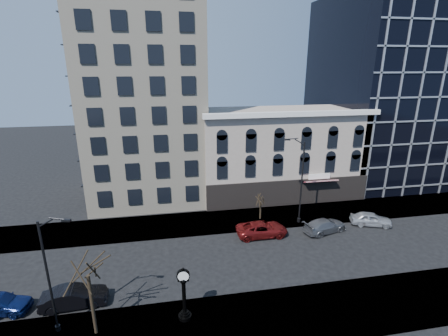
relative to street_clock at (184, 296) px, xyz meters
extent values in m
plane|color=black|center=(2.91, 6.95, -2.06)|extent=(160.00, 160.00, 0.00)
cube|color=gray|center=(2.91, 14.95, -2.00)|extent=(160.00, 6.00, 0.12)
cube|color=gray|center=(2.91, -1.05, -2.00)|extent=(160.00, 6.00, 0.12)
cube|color=beige|center=(-3.09, 25.95, 16.94)|extent=(15.00, 15.00, 38.00)
cube|color=#AB9C8D|center=(14.91, 22.95, 3.94)|extent=(22.00, 10.00, 12.00)
cube|color=white|center=(14.91, 17.75, 10.14)|extent=(22.60, 0.80, 0.60)
cube|color=black|center=(14.91, 17.90, -0.26)|extent=(22.00, 0.30, 3.60)
cube|color=maroon|center=(18.91, 17.35, 1.34)|extent=(4.50, 1.18, 0.55)
cube|color=black|center=(34.91, 27.95, 11.94)|extent=(20.00, 20.00, 28.00)
cylinder|color=black|center=(0.00, 0.00, -1.80)|extent=(0.97, 0.97, 0.26)
cylinder|color=black|center=(0.00, 0.00, -1.58)|extent=(0.71, 0.71, 0.18)
cylinder|color=black|center=(0.00, 0.00, -1.42)|extent=(0.53, 0.53, 0.14)
cylinder|color=black|center=(0.00, 0.00, -0.08)|extent=(0.28, 0.28, 2.56)
sphere|color=black|center=(0.00, 0.00, 1.29)|extent=(0.49, 0.49, 0.49)
cube|color=black|center=(0.00, 0.00, 1.38)|extent=(0.81, 0.27, 0.22)
cylinder|color=black|center=(0.00, 0.00, 1.73)|extent=(0.94, 0.37, 0.92)
cylinder|color=white|center=(0.00, -0.15, 1.73)|extent=(0.78, 0.09, 0.78)
cylinder|color=white|center=(0.00, 0.15, 1.73)|extent=(0.78, 0.09, 0.78)
sphere|color=black|center=(0.00, 0.00, 2.26)|extent=(0.18, 0.18, 0.18)
cylinder|color=black|center=(-8.84, 0.41, 2.30)|extent=(0.16, 0.16, 8.47)
cylinder|color=black|center=(-8.84, 0.41, -1.74)|extent=(0.35, 0.35, 0.39)
cube|color=black|center=(-7.03, -0.06, 6.68)|extent=(0.58, 0.34, 0.14)
cylinder|color=black|center=(14.29, 12.97, 2.95)|extent=(0.18, 0.18, 9.77)
cylinder|color=black|center=(14.29, 12.97, -1.71)|extent=(0.41, 0.41, 0.45)
cube|color=black|center=(12.21, 13.54, 8.00)|extent=(0.67, 0.41, 0.16)
cylinder|color=#2D2316|center=(-6.18, -0.28, 0.39)|extent=(0.23, 0.23, 4.64)
cylinder|color=#2D2316|center=(10.05, 14.67, -0.82)|extent=(0.21, 0.21, 2.23)
imported|color=black|center=(-8.32, 2.93, -1.25)|extent=(4.96, 1.98, 1.60)
imported|color=maroon|center=(9.10, 10.83, -1.28)|extent=(5.60, 2.59, 1.56)
imported|color=#595B60|center=(16.29, 10.41, -1.31)|extent=(5.53, 3.40, 1.50)
imported|color=#A5A8AD|center=(22.32, 10.93, -1.28)|extent=(4.91, 3.28, 1.55)
camera|label=1|loc=(-0.63, -19.61, 15.85)|focal=26.00mm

